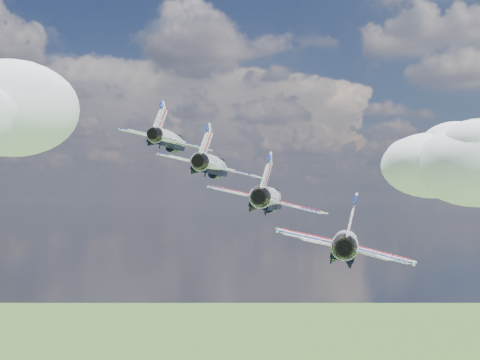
% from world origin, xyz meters
% --- Properties ---
extents(cloud_far, '(65.79, 51.69, 25.85)m').
position_xyz_m(cloud_far, '(42.53, 188.26, 167.98)').
color(cloud_far, white).
extents(jet_0, '(12.02, 16.37, 7.17)m').
position_xyz_m(jet_0, '(-20.69, 16.18, 161.11)').
color(jet_0, silver).
extents(jet_1, '(12.02, 16.37, 7.17)m').
position_xyz_m(jet_1, '(-13.36, 7.44, 157.36)').
color(jet_1, white).
extents(jet_2, '(12.02, 16.37, 7.17)m').
position_xyz_m(jet_2, '(-6.03, -1.30, 153.61)').
color(jet_2, white).
extents(jet_3, '(12.02, 16.37, 7.17)m').
position_xyz_m(jet_3, '(1.31, -10.04, 149.86)').
color(jet_3, white).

